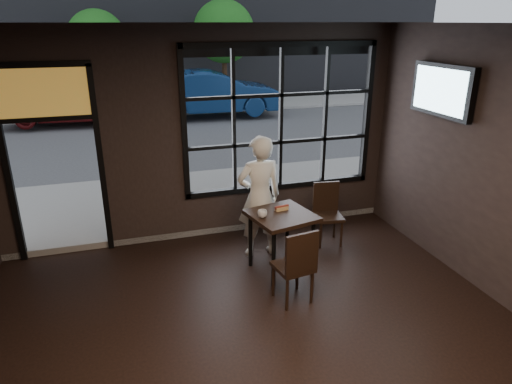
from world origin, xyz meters
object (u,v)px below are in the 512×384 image
object	(u,v)px
man	(259,197)
cafe_table	(281,242)
chair_near	(293,264)
navy_car	(213,93)

from	to	relation	value
man	cafe_table	bearing A→B (deg)	103.11
chair_near	cafe_table	bearing A→B (deg)	-107.46
cafe_table	man	distance (m)	0.73
man	navy_car	xyz separation A→B (m)	(1.47, 10.07, -0.02)
chair_near	navy_car	world-z (taller)	navy_car
cafe_table	chair_near	distance (m)	0.72
cafe_table	navy_car	bearing A→B (deg)	70.35
chair_near	man	xyz separation A→B (m)	(-0.03, 1.25, 0.40)
chair_near	navy_car	bearing A→B (deg)	-106.15
cafe_table	chair_near	bearing A→B (deg)	-111.05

